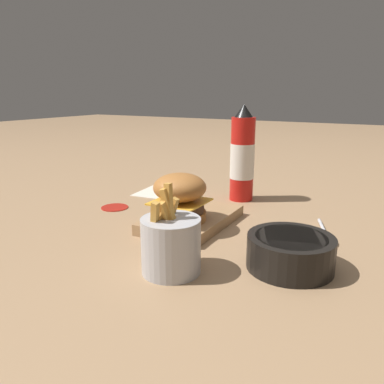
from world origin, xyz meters
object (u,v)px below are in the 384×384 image
(serving_board, at_px, (192,219))
(ketchup_bottle, at_px, (242,157))
(fries_basket, at_px, (171,244))
(burger, at_px, (180,197))
(spoon, at_px, (327,237))
(side_bowl, at_px, (290,251))

(serving_board, relative_size, ketchup_bottle, 0.93)
(serving_board, relative_size, fries_basket, 1.60)
(serving_board, height_order, ketchup_bottle, ketchup_bottle)
(burger, relative_size, spoon, 0.77)
(side_bowl, bearing_deg, burger, -103.77)
(ketchup_bottle, distance_m, spoon, 0.33)
(ketchup_bottle, height_order, fries_basket, ketchup_bottle)
(burger, xyz_separation_m, side_bowl, (0.06, 0.25, -0.04))
(serving_board, bearing_deg, side_bowl, 66.83)
(side_bowl, height_order, spoon, side_bowl)
(serving_board, height_order, fries_basket, fries_basket)
(spoon, bearing_deg, side_bowl, -31.28)
(burger, xyz_separation_m, spoon, (-0.09, 0.28, -0.07))
(serving_board, distance_m, spoon, 0.28)
(spoon, bearing_deg, ketchup_bottle, -145.41)
(serving_board, bearing_deg, burger, -5.60)
(spoon, bearing_deg, fries_basket, -56.42)
(ketchup_bottle, relative_size, fries_basket, 1.72)
(ketchup_bottle, xyz_separation_m, spoon, (0.19, 0.25, -0.11))
(serving_board, relative_size, burger, 2.15)
(burger, height_order, ketchup_bottle, ketchup_bottle)
(side_bowl, distance_m, spoon, 0.16)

